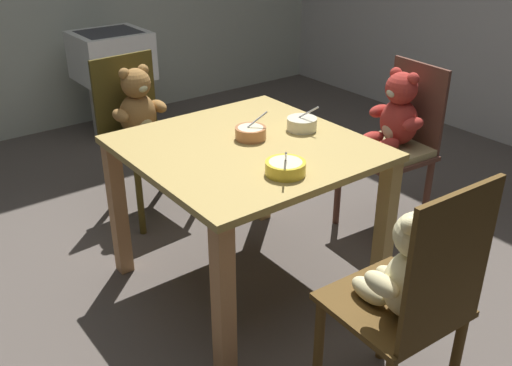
# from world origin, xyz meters

# --- Properties ---
(ground_plane) EXTENTS (5.20, 5.20, 0.04)m
(ground_plane) POSITION_xyz_m (0.00, 0.00, -0.02)
(ground_plane) COLOR #544B45
(dining_table) EXTENTS (0.97, 0.95, 0.70)m
(dining_table) POSITION_xyz_m (0.00, 0.00, 0.58)
(dining_table) COLOR #A88C49
(dining_table) RESTS_ON ground_plane
(teddy_chair_far_center) EXTENTS (0.42, 0.42, 0.90)m
(teddy_chair_far_center) POSITION_xyz_m (0.04, 0.92, 0.57)
(teddy_chair_far_center) COLOR #553126
(teddy_chair_far_center) RESTS_ON ground_plane
(teddy_chair_near_right) EXTENTS (0.40, 0.41, 0.94)m
(teddy_chair_near_right) POSITION_xyz_m (0.94, -0.06, 0.56)
(teddy_chair_near_right) COLOR #533815
(teddy_chair_near_right) RESTS_ON ground_plane
(teddy_chair_near_left) EXTENTS (0.44, 0.44, 0.88)m
(teddy_chair_near_left) POSITION_xyz_m (-0.94, -0.04, 0.56)
(teddy_chair_near_left) COLOR #473D15
(teddy_chair_near_left) RESTS_ON ground_plane
(porridge_bowl_terracotta_center) EXTENTS (0.14, 0.14, 0.12)m
(porridge_bowl_terracotta_center) POSITION_xyz_m (-0.04, 0.05, 0.73)
(porridge_bowl_terracotta_center) COLOR #BC7549
(porridge_bowl_terracotta_center) RESTS_ON dining_table
(porridge_bowl_cream_far_center) EXTENTS (0.14, 0.14, 0.12)m
(porridge_bowl_cream_far_center) POSITION_xyz_m (0.01, 0.30, 0.73)
(porridge_bowl_cream_far_center) COLOR beige
(porridge_bowl_cream_far_center) RESTS_ON dining_table
(porridge_bowl_yellow_near_right) EXTENTS (0.16, 0.16, 0.13)m
(porridge_bowl_yellow_near_right) POSITION_xyz_m (0.32, -0.05, 0.73)
(porridge_bowl_yellow_near_right) COLOR gold
(porridge_bowl_yellow_near_right) RESTS_ON dining_table
(sink_basin) EXTENTS (0.45, 0.50, 0.79)m
(sink_basin) POSITION_xyz_m (-2.05, 0.31, 0.52)
(sink_basin) COLOR #B7B2A8
(sink_basin) RESTS_ON ground_plane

